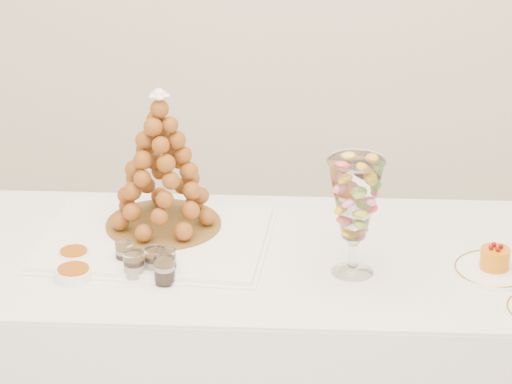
# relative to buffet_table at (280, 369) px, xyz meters

# --- Properties ---
(buffet_table) EXTENTS (2.03, 0.89, 0.76)m
(buffet_table) POSITION_rel_buffet_table_xyz_m (0.00, 0.00, 0.00)
(buffet_table) COLOR white
(buffet_table) RESTS_ON ground
(lace_tray) EXTENTS (0.64, 0.49, 0.02)m
(lace_tray) POSITION_rel_buffet_table_xyz_m (-0.37, 0.04, 0.39)
(lace_tray) COLOR white
(lace_tray) RESTS_ON buffet_table
(macaron_vase) EXTENTS (0.15, 0.15, 0.33)m
(macaron_vase) POSITION_rel_buffet_table_xyz_m (0.20, -0.08, 0.59)
(macaron_vase) COLOR white
(macaron_vase) RESTS_ON buffet_table
(cake_plate) EXTENTS (0.23, 0.23, 0.01)m
(cake_plate) POSITION_rel_buffet_table_xyz_m (0.59, -0.04, 0.38)
(cake_plate) COLOR white
(cake_plate) RESTS_ON buffet_table
(verrine_a) EXTENTS (0.05, 0.05, 0.07)m
(verrine_a) POSITION_rel_buffet_table_xyz_m (-0.43, -0.10, 0.41)
(verrine_a) COLOR white
(verrine_a) RESTS_ON buffet_table
(verrine_b) EXTENTS (0.06, 0.06, 0.08)m
(verrine_b) POSITION_rel_buffet_table_xyz_m (-0.33, -0.14, 0.42)
(verrine_b) COLOR white
(verrine_b) RESTS_ON buffet_table
(verrine_c) EXTENTS (0.07, 0.07, 0.07)m
(verrine_c) POSITION_rel_buffet_table_xyz_m (-0.30, -0.14, 0.41)
(verrine_c) COLOR white
(verrine_c) RESTS_ON buffet_table
(verrine_d) EXTENTS (0.07, 0.07, 0.08)m
(verrine_d) POSITION_rel_buffet_table_xyz_m (-0.38, -0.17, 0.42)
(verrine_d) COLOR white
(verrine_d) RESTS_ON buffet_table
(verrine_e) EXTENTS (0.07, 0.07, 0.08)m
(verrine_e) POSITION_rel_buffet_table_xyz_m (-0.30, -0.19, 0.42)
(verrine_e) COLOR white
(verrine_e) RESTS_ON buffet_table
(ramekin_back) EXTENTS (0.09, 0.09, 0.03)m
(ramekin_back) POSITION_rel_buffet_table_xyz_m (-0.57, -0.09, 0.39)
(ramekin_back) COLOR white
(ramekin_back) RESTS_ON buffet_table
(ramekin_front) EXTENTS (0.10, 0.10, 0.03)m
(ramekin_front) POSITION_rel_buffet_table_xyz_m (-0.55, -0.19, 0.39)
(ramekin_front) COLOR white
(ramekin_front) RESTS_ON buffet_table
(croquembouche) EXTENTS (0.34, 0.34, 0.42)m
(croquembouche) POSITION_rel_buffet_table_xyz_m (-0.35, 0.12, 0.60)
(croquembouche) COLOR brown
(croquembouche) RESTS_ON lace_tray
(mousse_cake) EXTENTS (0.08, 0.08, 0.07)m
(mousse_cake) POSITION_rel_buffet_table_xyz_m (0.59, -0.03, 0.42)
(mousse_cake) COLOR #CC6E09
(mousse_cake) RESTS_ON cake_plate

